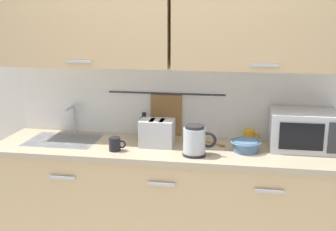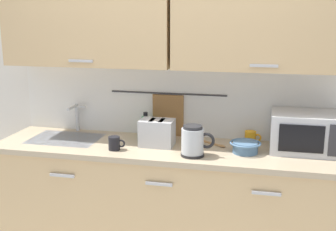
{
  "view_description": "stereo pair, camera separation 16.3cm",
  "coord_description": "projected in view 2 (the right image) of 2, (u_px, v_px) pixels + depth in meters",
  "views": [
    {
      "loc": [
        0.48,
        -2.62,
        1.84
      ],
      "look_at": [
        -0.02,
        0.33,
        1.12
      ],
      "focal_mm": 46.37,
      "sensor_mm": 36.0,
      "label": 1
    },
    {
      "loc": [
        0.64,
        -2.59,
        1.84
      ],
      "look_at": [
        -0.02,
        0.33,
        1.12
      ],
      "focal_mm": 46.37,
      "sensor_mm": 36.0,
      "label": 2
    }
  ],
  "objects": [
    {
      "name": "mug_by_kettle",
      "position": [
        251.0,
        137.0,
        3.15
      ],
      "size": [
        0.12,
        0.08,
        0.09
      ],
      "color": "orange",
      "rests_on": "counter_unit"
    },
    {
      "name": "back_wall_assembly",
      "position": [
        176.0,
        56.0,
        3.17
      ],
      "size": [
        3.7,
        0.41,
        2.5
      ],
      "color": "silver",
      "rests_on": "ground"
    },
    {
      "name": "counter_unit",
      "position": [
        168.0,
        204.0,
        3.2
      ],
      "size": [
        2.53,
        0.64,
        0.9
      ],
      "color": "tan",
      "rests_on": "ground"
    },
    {
      "name": "sink_faucet",
      "position": [
        76.0,
        114.0,
        3.45
      ],
      "size": [
        0.09,
        0.17,
        0.22
      ],
      "color": "#B2B5BA",
      "rests_on": "counter_unit"
    },
    {
      "name": "mug_near_sink",
      "position": [
        115.0,
        143.0,
        3.01
      ],
      "size": [
        0.12,
        0.08,
        0.09
      ],
      "color": "black",
      "rests_on": "counter_unit"
    },
    {
      "name": "mixing_bowl",
      "position": [
        245.0,
        147.0,
        2.95
      ],
      "size": [
        0.21,
        0.21,
        0.08
      ],
      "color": "#4C7093",
      "rests_on": "counter_unit"
    },
    {
      "name": "electric_kettle",
      "position": [
        193.0,
        141.0,
        2.87
      ],
      "size": [
        0.23,
        0.16,
        0.21
      ],
      "color": "black",
      "rests_on": "counter_unit"
    },
    {
      "name": "wooden_spoon",
      "position": [
        214.0,
        144.0,
        3.14
      ],
      "size": [
        0.24,
        0.18,
        0.01
      ],
      "color": "#9E7042",
      "rests_on": "counter_unit"
    },
    {
      "name": "microwave",
      "position": [
        305.0,
        132.0,
        2.97
      ],
      "size": [
        0.46,
        0.35,
        0.27
      ],
      "color": "silver",
      "rests_on": "counter_unit"
    },
    {
      "name": "dish_soap_bottle",
      "position": [
        146.0,
        126.0,
        3.3
      ],
      "size": [
        0.06,
        0.06,
        0.2
      ],
      "color": "green",
      "rests_on": "counter_unit"
    },
    {
      "name": "toaster",
      "position": [
        157.0,
        133.0,
        3.1
      ],
      "size": [
        0.26,
        0.17,
        0.19
      ],
      "color": "#B7BABF",
      "rests_on": "counter_unit"
    }
  ]
}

